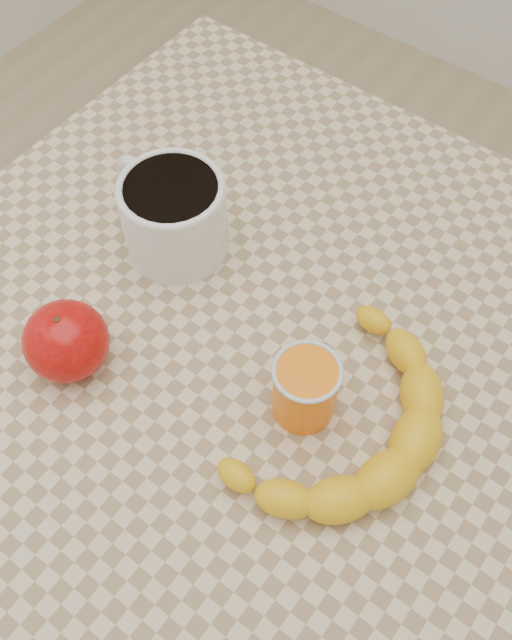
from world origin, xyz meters
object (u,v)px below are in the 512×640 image
Objects in this scene: apple at (66,341)px; banana at (343,423)px; coffee_mug at (172,212)px; orange_juice_glass at (305,389)px; table at (256,368)px.

apple reaches higher than banana.
coffee_mug is 0.25m from orange_juice_glass.
orange_juice_glass is at bearing 24.06° from apple.
coffee_mug is at bearing 160.37° from orange_juice_glass.
orange_juice_glass is 0.05m from banana.
coffee_mug is (-0.15, 0.04, 0.14)m from table.
apple is 0.29m from banana.
orange_juice_glass is at bearing -19.63° from coffee_mug.
table is 2.38× the size of banana.
coffee_mug is at bearing 164.62° from table.
coffee_mug is 0.52× the size of banana.
apple is (-0.13, -0.14, 0.13)m from table.
banana is (0.27, 0.10, -0.02)m from apple.
table is 4.60× the size of coffee_mug.
orange_juice_glass is 0.70× the size of apple.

